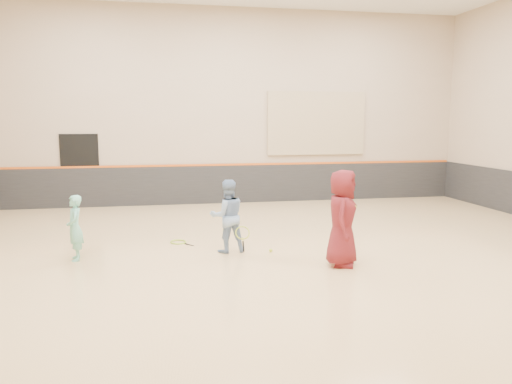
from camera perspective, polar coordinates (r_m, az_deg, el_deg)
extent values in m
cube|color=tan|center=(10.11, 1.69, -7.32)|extent=(15.00, 12.00, 0.20)
cube|color=tan|center=(15.66, -3.06, 9.67)|extent=(15.00, 0.02, 6.00)
cube|color=tan|center=(4.10, 20.77, 13.12)|extent=(15.00, 0.02, 6.00)
cube|color=#232326|center=(15.75, -2.97, 0.91)|extent=(14.90, 0.04, 1.20)
cube|color=#D85914|center=(15.67, -2.98, 3.15)|extent=(14.90, 0.03, 0.06)
cube|color=tan|center=(16.22, 6.93, 7.80)|extent=(3.20, 0.08, 2.00)
cube|color=black|center=(15.74, -19.45, 2.28)|extent=(1.10, 0.05, 2.20)
imported|color=#79D2BC|center=(9.91, -19.99, -3.88)|extent=(0.37, 0.49, 1.23)
imported|color=#83A2CB|center=(9.89, -3.29, -2.75)|extent=(0.77, 0.63, 1.45)
imported|color=maroon|center=(9.07, 9.83, -2.95)|extent=(0.85, 1.00, 1.74)
sphere|color=#C7E134|center=(10.00, 1.70, -6.69)|extent=(0.07, 0.07, 0.07)
sphere|color=#D3E735|center=(8.96, 11.21, -1.70)|extent=(0.07, 0.07, 0.07)
sphere|color=yellow|center=(11.78, -3.66, -4.40)|extent=(0.07, 0.07, 0.07)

